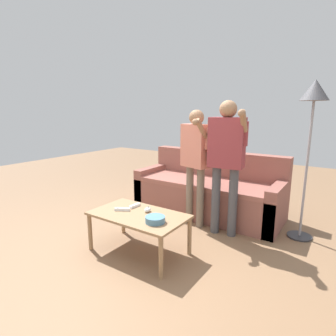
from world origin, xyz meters
TOP-DOWN VIEW (x-y plane):
  - ground_plane at (0.00, 0.00)m, footprint 12.00×12.00m
  - couch at (0.16, 1.40)m, footprint 2.08×0.83m
  - coffee_table at (0.07, -0.06)m, footprint 1.00×0.58m
  - snack_bowl at (0.34, -0.14)m, footprint 0.19×0.19m
  - game_remote_nunchuk at (0.11, 0.04)m, footprint 0.06×0.09m
  - floor_lamp at (1.42, 1.28)m, footprint 0.30×0.30m
  - player_center at (0.20, 0.90)m, footprint 0.42×0.43m
  - player_right at (0.63, 0.85)m, footprint 0.49×0.35m
  - game_remote_wand_near at (-0.10, 0.07)m, footprint 0.05×0.15m
  - game_remote_wand_far at (-0.14, -0.09)m, footprint 0.16×0.11m

SIDE VIEW (x-z plane):
  - ground_plane at x=0.00m, z-range 0.00..0.00m
  - couch at x=0.16m, z-range -0.13..0.75m
  - coffee_table at x=0.07m, z-range 0.16..0.59m
  - game_remote_wand_far at x=-0.14m, z-range 0.43..0.46m
  - game_remote_wand_near at x=-0.10m, z-range 0.43..0.46m
  - game_remote_nunchuk at x=0.11m, z-range 0.43..0.48m
  - snack_bowl at x=0.34m, z-range 0.43..0.49m
  - player_center at x=0.20m, z-range 0.19..1.68m
  - player_right at x=0.63m, z-range 0.21..1.79m
  - floor_lamp at x=1.42m, z-range 0.62..2.42m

